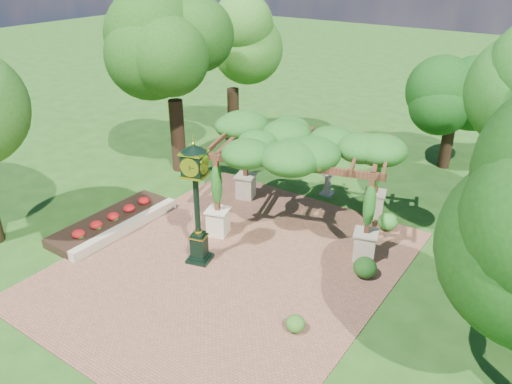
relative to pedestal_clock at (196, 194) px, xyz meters
The scene contains 13 objects.
ground 2.88m from the pedestal_clock, 30.53° to the right, with size 120.00×120.00×0.00m, color #1E4714.
brick_plaza 2.82m from the pedestal_clock, 19.47° to the left, with size 10.00×12.00×0.04m, color brown.
border_wall 4.28m from the pedestal_clock, behind, with size 0.35×5.00×0.40m, color #C6B793.
flower_bed 5.06m from the pedestal_clock, behind, with size 1.50×5.00×0.36m, color red.
pedestal_clock is the anchor object (origin of this frame).
pergola 4.43m from the pedestal_clock, 69.70° to the left, with size 7.16×5.61×3.95m.
sundial 7.56m from the pedestal_clock, 80.50° to the left, with size 0.59×0.59×0.98m.
shrub_front 5.22m from the pedestal_clock, 14.57° to the right, with size 0.56×0.56×0.50m, color #2B5B1A.
shrub_mid 6.00m from the pedestal_clock, 24.99° to the left, with size 0.77×0.77×0.69m, color #1B4814.
shrub_back 7.60m from the pedestal_clock, 51.52° to the left, with size 0.75×0.75×0.67m, color #26661D.
tree_west_near 8.89m from the pedestal_clock, 137.46° to the left, with size 3.98×3.98×8.91m.
tree_west_far 12.19m from the pedestal_clock, 121.50° to the left, with size 3.32×3.32×7.72m.
tree_north 14.03m from the pedestal_clock, 71.41° to the left, with size 3.14×3.14×5.89m.
Camera 1 is at (8.80, -10.12, 9.74)m, focal length 35.00 mm.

